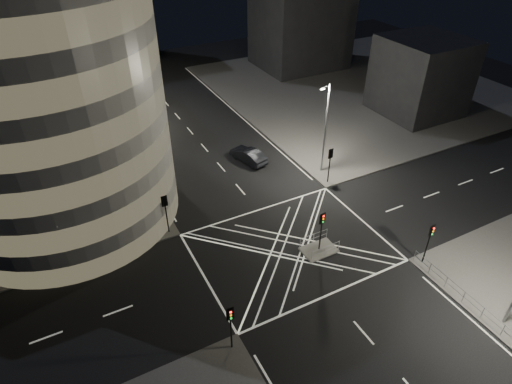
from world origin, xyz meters
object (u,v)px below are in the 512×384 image
traffic_signal_fl (165,207)px  traffic_signal_fr (330,159)px  traffic_signal_island (322,225)px  street_lamp_left_far (99,90)px  central_island (319,250)px  street_lamp_left_near (138,156)px  traffic_signal_nl (230,321)px  sedan (248,155)px  street_lamp_right_far (325,127)px  traffic_signal_nr (430,237)px

traffic_signal_fl → traffic_signal_fr: 17.60m
traffic_signal_island → street_lamp_left_far: street_lamp_left_far is taller
central_island → street_lamp_left_far: 33.95m
street_lamp_left_near → street_lamp_left_far: size_ratio=1.00×
traffic_signal_fl → street_lamp_left_near: bearing=97.0°
central_island → traffic_signal_nl: size_ratio=0.75×
sedan → street_lamp_right_far: bearing=121.7°
traffic_signal_nr → traffic_signal_island: (-6.80, 5.30, 0.00)m
traffic_signal_nl → traffic_signal_nr: 17.60m
traffic_signal_nr → street_lamp_left_near: 26.32m
traffic_signal_nr → street_lamp_left_near: size_ratio=0.40×
central_island → traffic_signal_fr: 11.10m
sedan → traffic_signal_nl: bearing=45.4°
central_island → traffic_signal_fl: (-10.80, 8.30, 2.84)m
traffic_signal_fl → street_lamp_left_near: (-0.64, 5.20, 2.63)m
street_lamp_left_near → traffic_signal_nr: bearing=-45.9°
street_lamp_left_far → street_lamp_left_near: bearing=-90.0°
central_island → traffic_signal_island: size_ratio=0.75×
traffic_signal_fl → street_lamp_right_far: street_lamp_right_far is taller
traffic_signal_nl → sedan: size_ratio=0.82×
traffic_signal_fl → street_lamp_left_far: street_lamp_left_far is taller
traffic_signal_fl → street_lamp_right_far: bearing=6.9°
traffic_signal_fr → traffic_signal_island: 10.73m
traffic_signal_island → street_lamp_right_far: 13.13m
traffic_signal_island → sedan: 16.40m
traffic_signal_nl → traffic_signal_fr: bearing=37.7°
central_island → sedan: sedan is taller
central_island → street_lamp_left_far: (-11.44, 31.50, 5.47)m
traffic_signal_nr → central_island: bearing=142.1°
traffic_signal_fr → street_lamp_right_far: size_ratio=0.40×
traffic_signal_fl → traffic_signal_nr: size_ratio=1.00×
street_lamp_left_near → traffic_signal_fr: bearing=-15.9°
traffic_signal_fl → street_lamp_left_far: (-0.64, 23.20, 2.63)m
traffic_signal_island → sedan: (1.31, 16.21, -2.11)m
traffic_signal_island → sedan: traffic_signal_island is taller
central_island → traffic_signal_nl: bearing=-153.9°
traffic_signal_fr → street_lamp_left_near: (-18.24, 5.20, 2.63)m
street_lamp_left_far → sedan: (12.75, -15.29, -4.74)m
traffic_signal_nr → street_lamp_left_far: size_ratio=0.40×
traffic_signal_nr → sedan: bearing=104.3°
traffic_signal_fl → traffic_signal_nr: (17.60, -13.60, 0.00)m
street_lamp_left_near → traffic_signal_fl: bearing=-83.0°
central_island → traffic_signal_nl: traffic_signal_nl is taller
street_lamp_right_far → street_lamp_left_near: bearing=171.0°
traffic_signal_fr → traffic_signal_island: (-6.80, -8.30, 0.00)m
central_island → street_lamp_right_far: street_lamp_right_far is taller
street_lamp_left_near → street_lamp_left_far: 18.00m
traffic_signal_fl → traffic_signal_nr: same height
central_island → sedan: (1.31, 16.21, 0.73)m
central_island → traffic_signal_nl: (-10.80, -5.30, 2.84)m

